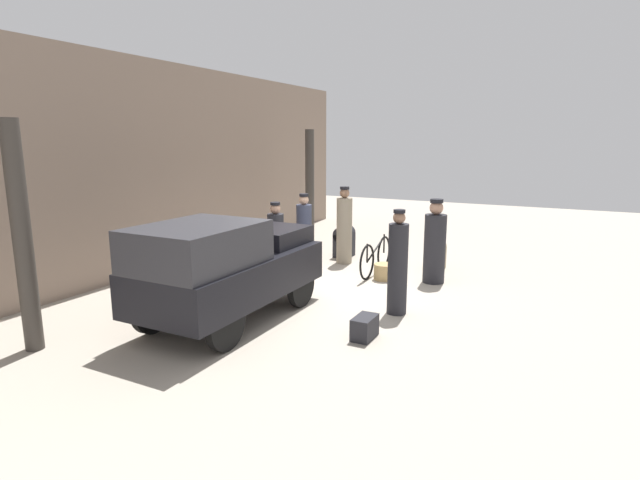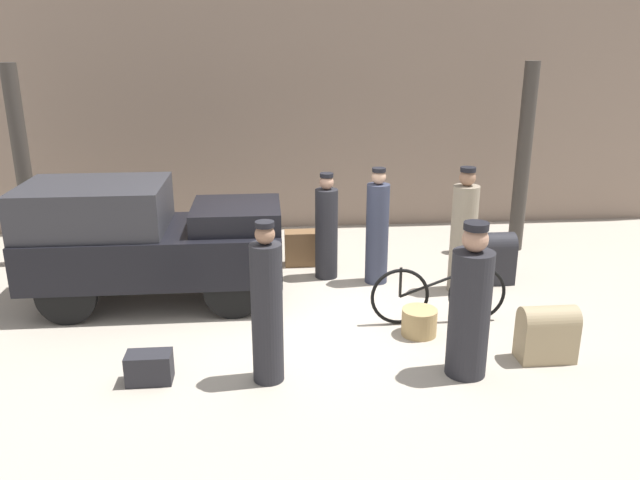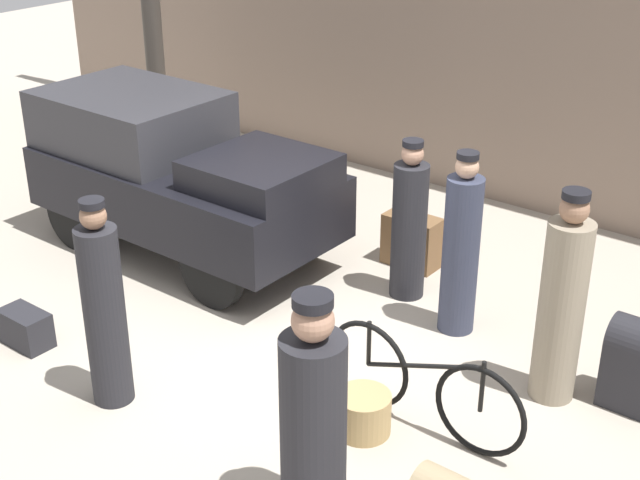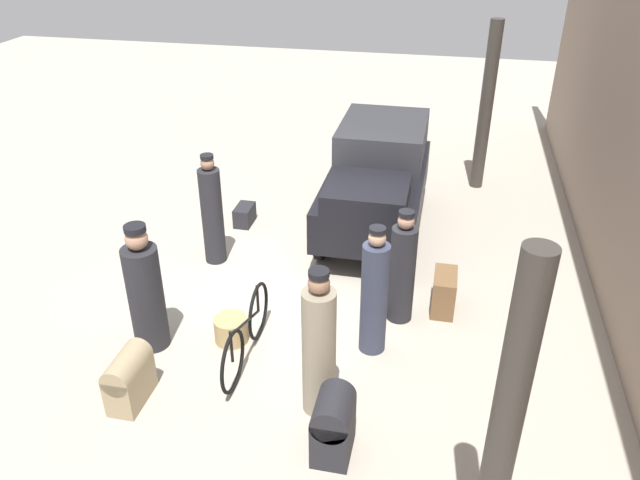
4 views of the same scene
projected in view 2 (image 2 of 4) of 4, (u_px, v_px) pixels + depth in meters
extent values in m
plane|color=#A89E8E|center=(306.00, 314.00, 8.17)|extent=(30.00, 30.00, 0.00)
cube|color=gray|center=(290.00, 107.00, 11.34)|extent=(16.00, 0.15, 4.50)
cylinder|color=#38332D|center=(23.00, 167.00, 9.57)|extent=(0.24, 0.24, 3.11)
cylinder|color=#38332D|center=(523.00, 159.00, 10.24)|extent=(0.24, 0.24, 3.11)
cylinder|color=black|center=(237.00, 255.00, 9.25)|extent=(0.75, 0.12, 0.75)
cylinder|color=black|center=(233.00, 291.00, 7.95)|extent=(0.75, 0.12, 0.75)
cylinder|color=black|center=(94.00, 259.00, 9.08)|extent=(0.75, 0.12, 0.75)
cylinder|color=black|center=(66.00, 296.00, 7.78)|extent=(0.75, 0.12, 0.75)
cube|color=black|center=(157.00, 250.00, 8.41)|extent=(3.34, 1.53, 0.64)
cube|color=#2D2D33|center=(95.00, 207.00, 8.15)|extent=(1.84, 1.41, 0.61)
cube|color=black|center=(236.00, 215.00, 8.36)|extent=(1.17, 1.19, 0.29)
torus|color=black|center=(477.00, 294.00, 7.86)|extent=(0.74, 0.04, 0.74)
torus|color=black|center=(400.00, 297.00, 7.78)|extent=(0.74, 0.04, 0.74)
cylinder|color=black|center=(439.00, 282.00, 7.76)|extent=(1.00, 0.04, 0.40)
cylinder|color=black|center=(400.00, 282.00, 7.72)|extent=(0.04, 0.04, 0.38)
cylinder|color=black|center=(478.00, 278.00, 7.80)|extent=(0.04, 0.04, 0.42)
cylinder|color=tan|center=(419.00, 322.00, 7.56)|extent=(0.43, 0.43, 0.33)
cylinder|color=#232328|center=(267.00, 314.00, 6.38)|extent=(0.33, 0.33, 1.51)
sphere|color=#936B51|center=(265.00, 234.00, 6.12)|extent=(0.20, 0.20, 0.20)
cylinder|color=black|center=(265.00, 224.00, 6.08)|extent=(0.19, 0.19, 0.06)
cylinder|color=#33384C|center=(377.00, 234.00, 9.04)|extent=(0.33, 0.33, 1.48)
sphere|color=tan|center=(379.00, 177.00, 8.78)|extent=(0.20, 0.20, 0.20)
cylinder|color=black|center=(379.00, 170.00, 8.75)|extent=(0.19, 0.19, 0.06)
cylinder|color=#232328|center=(469.00, 314.00, 6.52)|extent=(0.43, 0.43, 1.38)
sphere|color=tan|center=(475.00, 239.00, 6.26)|extent=(0.27, 0.27, 0.27)
cylinder|color=black|center=(476.00, 226.00, 6.22)|extent=(0.26, 0.26, 0.07)
cylinder|color=gray|center=(463.00, 239.00, 8.72)|extent=(0.36, 0.36, 1.53)
sphere|color=#936B51|center=(468.00, 178.00, 8.45)|extent=(0.22, 0.22, 0.22)
cylinder|color=black|center=(468.00, 169.00, 8.41)|extent=(0.21, 0.21, 0.06)
cylinder|color=#232328|center=(326.00, 234.00, 9.25)|extent=(0.34, 0.34, 1.35)
sphere|color=tan|center=(327.00, 182.00, 9.01)|extent=(0.21, 0.21, 0.21)
cylinder|color=black|center=(327.00, 175.00, 8.98)|extent=(0.20, 0.20, 0.06)
cube|color=#9E8966|center=(546.00, 340.00, 6.94)|extent=(0.62, 0.33, 0.48)
cylinder|color=#9E8966|center=(549.00, 320.00, 6.87)|extent=(0.62, 0.33, 0.33)
cube|color=brown|center=(303.00, 248.00, 9.88)|extent=(0.59, 0.30, 0.55)
cube|color=#232328|center=(494.00, 264.00, 9.18)|extent=(0.52, 0.38, 0.57)
cylinder|color=#232328|center=(496.00, 245.00, 9.09)|extent=(0.52, 0.38, 0.38)
cube|color=#232328|center=(149.00, 368.00, 6.51)|extent=(0.47, 0.27, 0.33)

